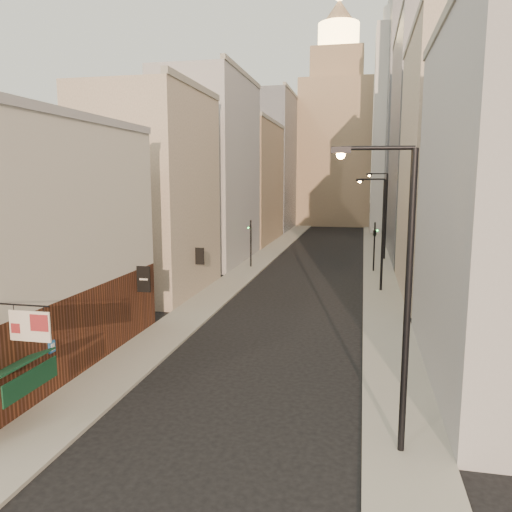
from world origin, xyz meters
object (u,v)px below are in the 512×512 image
Objects in this scene: white_tower at (397,122)px; streetlamp_far at (384,211)px; streetlamp_near at (400,285)px; traffic_light_left at (251,234)px; traffic_light_right at (375,235)px; streetlamp_mid at (380,228)px; clock_tower at (336,136)px.

white_tower reaches higher than streetlamp_far.
streetlamp_near reaches higher than traffic_light_left.
traffic_light_left is 1.00× the size of traffic_light_right.
white_tower is 34.10m from streetlamp_far.
traffic_light_right is (-4.02, -39.59, -14.90)m from white_tower.
traffic_light_right is at bearing 75.23° from streetlamp_mid.
streetlamp_near is at bearing -106.47° from streetlamp_mid.
white_tower is at bearing -51.84° from clock_tower.
white_tower is 8.30× the size of traffic_light_left.
clock_tower is 8.98× the size of traffic_light_left.
traffic_light_right is (12.51, 0.11, 0.17)m from traffic_light_left.
clock_tower is 17.83m from white_tower.
clock_tower is 47.65m from streetlamp_far.
streetlamp_mid is 17.03m from streetlamp_far.
streetlamp_far is 16.09m from traffic_light_left.
streetlamp_far is at bearing 70.85° from streetlamp_mid.
traffic_light_right is (-0.04, 33.84, -2.16)m from streetlamp_near.
streetlamp_mid is (7.18, -62.40, -12.35)m from clock_tower.
streetlamp_mid is 15.51m from traffic_light_left.
streetlamp_near is at bearing 114.74° from traffic_light_left.
streetlamp_near is 2.05× the size of traffic_light_left.
streetlamp_near is (-3.98, -73.43, -12.74)m from white_tower.
streetlamp_near reaches higher than traffic_light_right.
streetlamp_near is at bearing -85.41° from clock_tower.
white_tower reaches higher than streetlamp_near.
streetlamp_mid is at bearing -94.51° from white_tower.
streetlamp_mid is 1.85× the size of traffic_light_left.
clock_tower reaches higher than traffic_light_left.
white_tower is 74.63m from streetlamp_near.
traffic_light_right is (6.98, -53.59, -13.93)m from clock_tower.
clock_tower is 4.55× the size of streetlamp_far.
clock_tower is at bearing -97.06° from traffic_light_right.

